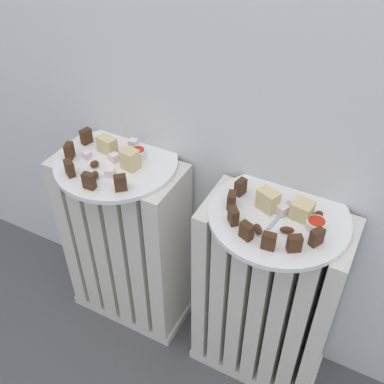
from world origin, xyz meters
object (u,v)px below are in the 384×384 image
(plate_right, at_px, (279,216))
(fork, at_px, (282,213))
(radiator_left, at_px, (127,245))
(jam_bowl_right, at_px, (316,224))
(radiator_right, at_px, (265,300))
(jam_bowl_left, at_px, (138,153))
(plate_left, at_px, (116,162))

(plate_right, relative_size, fork, 2.90)
(radiator_left, bearing_deg, jam_bowl_right, -0.73)
(radiator_right, relative_size, jam_bowl_left, 14.40)
(radiator_left, distance_m, radiator_right, 0.43)
(radiator_right, bearing_deg, jam_bowl_left, 174.14)
(plate_right, xyz_separation_m, jam_bowl_right, (0.08, -0.01, 0.02))
(plate_left, height_order, fork, fork)
(plate_left, xyz_separation_m, fork, (0.43, 0.00, 0.01))
(jam_bowl_left, bearing_deg, jam_bowl_right, -5.64)
(plate_left, bearing_deg, jam_bowl_right, -0.73)
(radiator_left, bearing_deg, plate_right, 0.00)
(plate_left, bearing_deg, radiator_right, 0.00)
(radiator_right, bearing_deg, jam_bowl_right, -4.57)
(radiator_left, xyz_separation_m, plate_right, (0.43, 0.00, 0.30))
(radiator_left, height_order, plate_left, plate_left)
(radiator_right, height_order, plate_left, plate_left)
(plate_right, xyz_separation_m, jam_bowl_left, (-0.39, 0.04, 0.02))
(plate_right, height_order, fork, fork)
(jam_bowl_right, bearing_deg, plate_right, 175.43)
(radiator_right, bearing_deg, plate_left, -180.00)
(radiator_right, height_order, plate_right, plate_right)
(radiator_left, relative_size, jam_bowl_left, 14.40)
(jam_bowl_left, bearing_deg, fork, -5.10)
(radiator_left, xyz_separation_m, fork, (0.43, 0.00, 0.30))
(radiator_right, height_order, jam_bowl_left, jam_bowl_left)
(radiator_right, relative_size, jam_bowl_right, 13.43)
(fork, bearing_deg, plate_left, -179.37)
(plate_left, height_order, jam_bowl_right, jam_bowl_right)
(fork, bearing_deg, radiator_right, -135.16)
(plate_left, relative_size, plate_right, 1.00)
(radiator_right, distance_m, fork, 0.30)
(radiator_left, relative_size, plate_right, 1.85)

